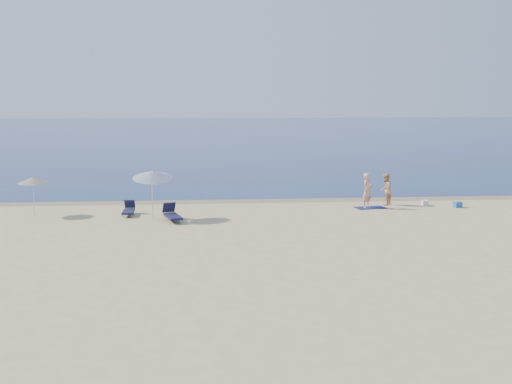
# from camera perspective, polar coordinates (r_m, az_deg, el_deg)

# --- Properties ---
(ground) EXTENTS (160.00, 160.00, 0.00)m
(ground) POSITION_cam_1_polar(r_m,az_deg,el_deg) (18.10, 14.04, -10.32)
(ground) COLOR tan
(ground) RESTS_ON ground
(sea) EXTENTS (240.00, 160.00, 0.01)m
(sea) POSITION_cam_1_polar(r_m,az_deg,el_deg) (116.47, -2.24, 5.46)
(sea) COLOR #0D1F50
(sea) RESTS_ON ground
(wet_sand_strip) EXTENTS (240.00, 1.60, 0.00)m
(wet_sand_strip) POSITION_cam_1_polar(r_m,az_deg,el_deg) (36.50, 4.09, -0.73)
(wet_sand_strip) COLOR #847254
(wet_sand_strip) RESTS_ON ground
(person_left) EXTENTS (0.79, 0.79, 1.85)m
(person_left) POSITION_cam_1_polar(r_m,az_deg,el_deg) (34.23, 9.88, 0.14)
(person_left) COLOR tan
(person_left) RESTS_ON ground
(person_right) EXTENTS (1.01, 1.06, 1.71)m
(person_right) POSITION_cam_1_polar(r_m,az_deg,el_deg) (35.37, 11.45, 0.24)
(person_right) COLOR tan
(person_right) RESTS_ON ground
(beach_towel) EXTENTS (1.75, 1.19, 0.03)m
(beach_towel) POSITION_cam_1_polar(r_m,az_deg,el_deg) (34.36, 10.13, -1.38)
(beach_towel) COLOR #101951
(beach_towel) RESTS_ON ground
(white_bag) EXTENTS (0.35, 0.31, 0.27)m
(white_bag) POSITION_cam_1_polar(r_m,az_deg,el_deg) (35.84, 14.79, -0.93)
(white_bag) COLOR white
(white_bag) RESTS_ON ground
(blue_cooler) EXTENTS (0.48, 0.40, 0.30)m
(blue_cooler) POSITION_cam_1_polar(r_m,az_deg,el_deg) (35.63, 17.49, -1.07)
(blue_cooler) COLOR #1E60A7
(blue_cooler) RESTS_ON ground
(umbrella_near) EXTENTS (1.92, 1.95, 2.53)m
(umbrella_near) POSITION_cam_1_polar(r_m,az_deg,el_deg) (30.85, -9.18, 1.55)
(umbrella_near) COLOR silver
(umbrella_near) RESTS_ON ground
(umbrella_far) EXTENTS (1.83, 1.83, 2.00)m
(umbrella_far) POSITION_cam_1_polar(r_m,az_deg,el_deg) (33.22, -19.18, 1.00)
(umbrella_far) COLOR silver
(umbrella_far) RESTS_ON ground
(lounger_left) EXTENTS (0.52, 1.58, 0.70)m
(lounger_left) POSITION_cam_1_polar(r_m,az_deg,el_deg) (32.31, -11.26, -1.59)
(lounger_left) COLOR #16193C
(lounger_left) RESTS_ON ground
(lounger_right) EXTENTS (1.05, 1.91, 0.80)m
(lounger_right) POSITION_cam_1_polar(r_m,az_deg,el_deg) (30.45, -7.46, -2.02)
(lounger_right) COLOR #141739
(lounger_right) RESTS_ON ground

